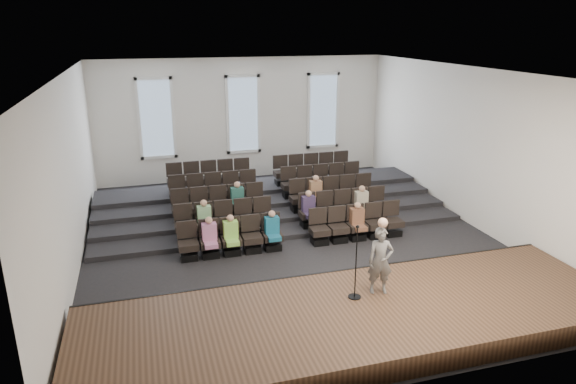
# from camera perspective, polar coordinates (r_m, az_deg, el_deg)

# --- Properties ---
(ground) EXTENTS (14.00, 14.00, 0.00)m
(ground) POSITION_cam_1_polar(r_m,az_deg,el_deg) (15.74, 0.28, -5.21)
(ground) COLOR black
(ground) RESTS_ON ground
(ceiling) EXTENTS (12.00, 14.00, 0.02)m
(ceiling) POSITION_cam_1_polar(r_m,az_deg,el_deg) (14.51, 0.31, 13.28)
(ceiling) COLOR white
(ceiling) RESTS_ON ground
(wall_back) EXTENTS (12.00, 0.04, 5.00)m
(wall_back) POSITION_cam_1_polar(r_m,az_deg,el_deg) (21.61, -5.02, 8.08)
(wall_back) COLOR silver
(wall_back) RESTS_ON ground
(wall_front) EXTENTS (12.00, 0.04, 5.00)m
(wall_front) POSITION_cam_1_polar(r_m,az_deg,el_deg) (8.80, 13.43, -7.47)
(wall_front) COLOR silver
(wall_front) RESTS_ON ground
(wall_left) EXTENTS (0.04, 14.00, 5.00)m
(wall_left) POSITION_cam_1_polar(r_m,az_deg,el_deg) (14.49, -23.21, 1.69)
(wall_left) COLOR silver
(wall_left) RESTS_ON ground
(wall_right) EXTENTS (0.04, 14.00, 5.00)m
(wall_right) POSITION_cam_1_polar(r_m,az_deg,el_deg) (17.56, 19.57, 4.79)
(wall_right) COLOR silver
(wall_right) RESTS_ON ground
(stage) EXTENTS (11.80, 3.60, 0.50)m
(stage) POSITION_cam_1_polar(r_m,az_deg,el_deg) (11.37, 7.78, -13.80)
(stage) COLOR #4A311F
(stage) RESTS_ON ground
(stage_lip) EXTENTS (11.80, 0.06, 0.52)m
(stage_lip) POSITION_cam_1_polar(r_m,az_deg,el_deg) (12.78, 4.56, -9.84)
(stage_lip) COLOR black
(stage_lip) RESTS_ON ground
(risers) EXTENTS (11.80, 4.80, 0.60)m
(risers) POSITION_cam_1_polar(r_m,az_deg,el_deg) (18.53, -2.49, -0.93)
(risers) COLOR black
(risers) RESTS_ON ground
(seating_rows) EXTENTS (6.80, 4.70, 1.67)m
(seating_rows) POSITION_cam_1_polar(r_m,az_deg,el_deg) (16.88, -1.19, -1.10)
(seating_rows) COLOR black
(seating_rows) RESTS_ON ground
(windows) EXTENTS (8.44, 0.10, 3.24)m
(windows) POSITION_cam_1_polar(r_m,az_deg,el_deg) (21.51, -5.00, 8.58)
(windows) COLOR white
(windows) RESTS_ON wall_back
(audience) EXTENTS (5.45, 2.64, 1.10)m
(audience) POSITION_cam_1_polar(r_m,az_deg,el_deg) (15.57, -0.93, -2.33)
(audience) COLOR #92D655
(audience) RESTS_ON seating_rows
(speaker) EXTENTS (0.63, 0.48, 1.54)m
(speaker) POSITION_cam_1_polar(r_m,az_deg,el_deg) (11.59, 10.23, -7.53)
(speaker) COLOR #5E5B59
(speaker) RESTS_ON stage
(mic_stand) EXTENTS (0.29, 0.29, 1.71)m
(mic_stand) POSITION_cam_1_polar(r_m,az_deg,el_deg) (11.41, 7.50, -9.29)
(mic_stand) COLOR black
(mic_stand) RESTS_ON stage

